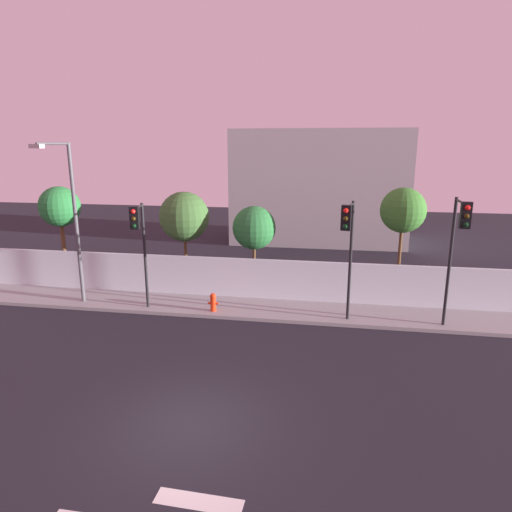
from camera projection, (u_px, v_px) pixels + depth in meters
name	position (u px, v px, depth m)	size (l,w,h in m)	color
ground_plane	(189.00, 424.00, 11.32)	(80.00, 80.00, 0.00)	black
sidewalk	(248.00, 309.00, 19.15)	(36.00, 2.40, 0.15)	gray
perimeter_wall	(253.00, 278.00, 20.15)	(36.00, 0.18, 1.80)	silver
traffic_light_left	(458.00, 237.00, 15.65)	(0.35, 1.72, 4.94)	black
traffic_light_center	(348.00, 238.00, 16.36)	(0.53, 1.56, 4.73)	black
traffic_light_right	(139.00, 235.00, 17.84)	(0.37, 1.30, 4.47)	black
street_lamp_curbside	(71.00, 212.00, 18.73)	(0.83, 1.74, 6.87)	#4C4C51
fire_hydrant	(213.00, 301.00, 18.60)	(0.44, 0.26, 0.77)	red
roadside_tree_leftmost	(60.00, 207.00, 22.43)	(2.03, 2.03, 4.92)	brown
roadside_tree_midleft	(184.00, 217.00, 21.46)	(2.40, 2.40, 4.76)	brown
roadside_tree_midright	(254.00, 228.00, 21.02)	(2.06, 2.06, 4.15)	brown
roadside_tree_rightmost	(403.00, 211.00, 19.70)	(2.01, 2.01, 5.11)	brown
low_building_distant	(319.00, 186.00, 32.44)	(12.21, 6.00, 7.98)	#ABABAB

